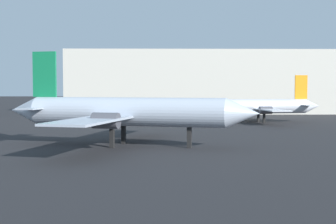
% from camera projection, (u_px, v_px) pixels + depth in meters
% --- Properties ---
extents(airplane_on_taxiway, '(28.25, 27.24, 10.46)m').
position_uv_depth(airplane_on_taxiway, '(125.00, 112.00, 51.67)').
color(airplane_on_taxiway, '#B2BCCC').
rests_on(airplane_on_taxiway, ground_plane).
extents(airplane_distant, '(24.11, 19.26, 8.53)m').
position_uv_depth(airplane_distant, '(258.00, 106.00, 84.70)').
color(airplane_distant, silver).
rests_on(airplane_distant, ground_plane).
extents(terminal_building, '(81.40, 25.46, 15.06)m').
position_uv_depth(terminal_building, '(233.00, 82.00, 121.30)').
color(terminal_building, beige).
rests_on(terminal_building, ground_plane).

